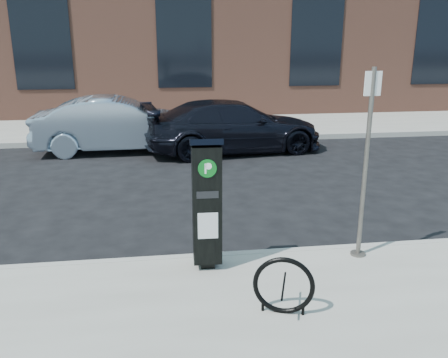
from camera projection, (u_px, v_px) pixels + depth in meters
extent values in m
plane|color=black|center=(237.00, 262.00, 6.73)|extent=(120.00, 120.00, 0.00)
cube|color=gray|center=(183.00, 111.00, 19.99)|extent=(60.00, 12.00, 0.15)
cube|color=#9E9B93|center=(237.00, 258.00, 6.69)|extent=(60.00, 0.12, 0.16)
cube|color=#9E9B93|center=(194.00, 140.00, 14.32)|extent=(60.00, 0.12, 0.16)
cube|color=brown|center=(177.00, 16.00, 21.71)|extent=(28.00, 10.00, 8.00)
cube|color=black|center=(41.00, 39.00, 16.58)|extent=(2.00, 0.06, 3.50)
cube|color=black|center=(184.00, 39.00, 17.23)|extent=(2.00, 0.06, 3.50)
cube|color=black|center=(317.00, 39.00, 17.89)|extent=(2.00, 0.06, 3.50)
cube|color=black|center=(440.00, 39.00, 18.54)|extent=(2.00, 0.06, 3.50)
cube|color=black|center=(207.00, 263.00, 6.28)|extent=(0.19, 0.19, 0.09)
cube|color=black|center=(207.00, 204.00, 6.04)|extent=(0.37, 0.33, 1.55)
cube|color=black|center=(206.00, 142.00, 5.81)|extent=(0.41, 0.37, 0.14)
cylinder|color=#065115|center=(207.00, 168.00, 5.74)|extent=(0.23, 0.02, 0.23)
cube|color=white|center=(207.00, 168.00, 5.74)|extent=(0.08, 0.01, 0.13)
cube|color=silver|center=(208.00, 226.00, 5.96)|extent=(0.26, 0.01, 0.35)
cube|color=black|center=(208.00, 195.00, 5.84)|extent=(0.27, 0.02, 0.09)
cylinder|color=#5E5953|center=(358.00, 254.00, 6.61)|extent=(0.20, 0.20, 0.03)
cylinder|color=#5E5953|center=(366.00, 166.00, 6.25)|extent=(0.06, 0.06, 2.56)
cube|color=silver|center=(373.00, 84.00, 5.94)|extent=(0.23, 0.04, 0.31)
torus|color=black|center=(284.00, 286.00, 5.13)|extent=(0.66, 0.27, 0.67)
cylinder|color=black|center=(263.00, 305.00, 5.25)|extent=(0.03, 0.03, 0.13)
cylinder|color=black|center=(303.00, 309.00, 5.17)|extent=(0.03, 0.03, 0.13)
imported|color=#91A4B9|center=(119.00, 124.00, 13.06)|extent=(4.59, 1.68, 1.50)
imported|color=black|center=(233.00, 126.00, 13.01)|extent=(5.12, 2.63, 1.42)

